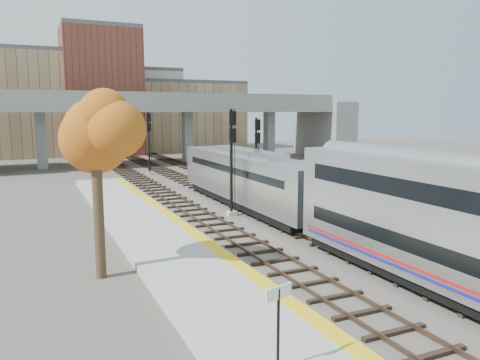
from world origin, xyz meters
name	(u,v)px	position (x,y,z in m)	size (l,w,h in m)	color
ground	(339,258)	(0.00, 0.00, 0.00)	(160.00, 160.00, 0.00)	#47423D
platform	(199,275)	(-7.25, 0.00, 0.17)	(4.50, 60.00, 0.35)	#9E9E99
yellow_strip	(240,265)	(-5.35, 0.00, 0.35)	(0.70, 60.00, 0.01)	yellow
tracks	(247,207)	(0.93, 12.50, 0.08)	(10.70, 95.00, 0.25)	black
overpass	(173,121)	(4.92, 45.00, 5.81)	(54.00, 12.00, 9.50)	slate
buildings_far	(118,107)	(1.26, 66.57, 7.88)	(43.00, 21.00, 20.60)	tan
parking_lot	(292,173)	(14.00, 28.00, 0.02)	(14.00, 18.00, 0.04)	black
locomotive	(247,178)	(1.00, 12.64, 2.28)	(3.02, 19.05, 4.10)	#A8AAB2
signal_mast_near	(232,163)	(-1.10, 10.68, 3.65)	(0.60, 0.64, 7.27)	#9E9E99
signal_mast_mid	(256,161)	(3.00, 15.16, 3.20)	(0.60, 0.64, 6.62)	#9E9E99
signal_mast_far	(149,144)	(-1.10, 34.11, 3.48)	(0.60, 0.64, 7.02)	#9E9E99
station_sign	(278,310)	(-7.88, -8.00, 1.98)	(0.88, 0.29, 2.27)	black
tree	(95,123)	(-11.02, 1.99, 6.62)	(3.60, 3.60, 8.92)	#382619
car_a	(294,172)	(11.99, 24.25, 0.70)	(1.55, 3.85, 1.31)	#99999E
car_b	(303,170)	(14.31, 26.22, 0.60)	(1.19, 3.40, 1.12)	#99999E
car_c	(313,165)	(17.57, 29.02, 0.65)	(1.71, 4.20, 1.22)	#99999E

